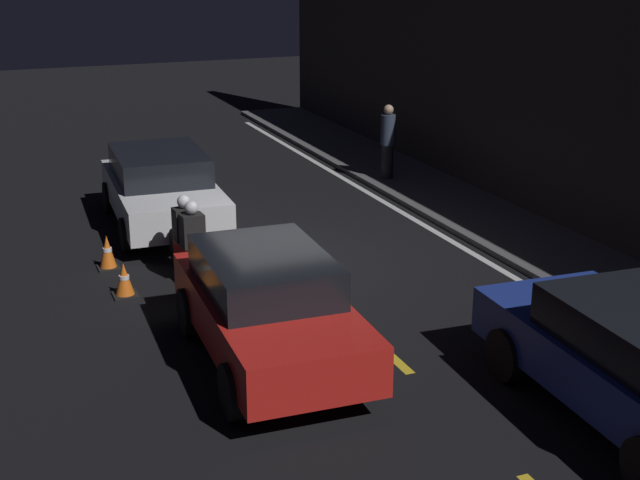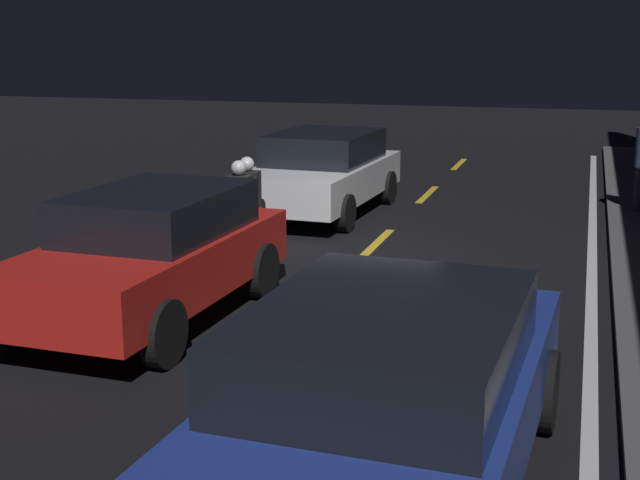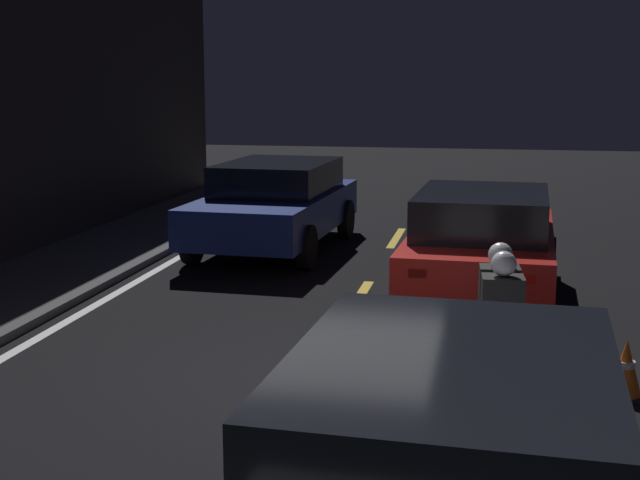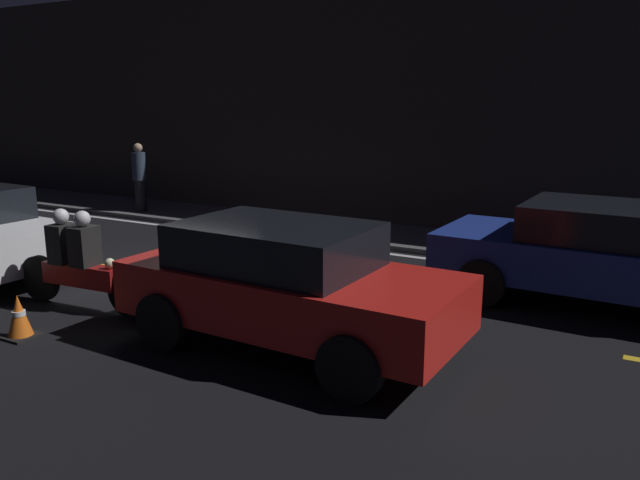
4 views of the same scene
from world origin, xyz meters
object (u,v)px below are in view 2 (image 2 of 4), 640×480
(sedan_white, at_px, (321,171))
(traffic_cone_near, at_px, (202,215))
(sedan_blue, at_px, (392,390))
(motorcycle, at_px, (243,209))
(taxi_red, at_px, (152,252))
(traffic_cone_mid, at_px, (167,233))

(sedan_white, distance_m, traffic_cone_near, 2.58)
(sedan_blue, distance_m, motorcycle, 7.39)
(sedan_blue, xyz_separation_m, motorcycle, (-6.42, -3.66, -0.13))
(sedan_blue, bearing_deg, taxi_red, 50.63)
(traffic_cone_near, distance_m, traffic_cone_mid, 1.37)
(sedan_blue, height_order, traffic_cone_near, sedan_blue)
(taxi_red, relative_size, motorcycle, 1.76)
(traffic_cone_mid, bearing_deg, taxi_red, 23.95)
(sedan_white, xyz_separation_m, motorcycle, (3.21, -0.26, -0.12))
(motorcycle, bearing_deg, traffic_cone_mid, -81.35)
(traffic_cone_mid, bearing_deg, sedan_white, 157.97)
(traffic_cone_near, bearing_deg, traffic_cone_mid, 1.46)
(taxi_red, bearing_deg, sedan_blue, 50.18)
(traffic_cone_mid, bearing_deg, sedan_blue, 37.90)
(taxi_red, distance_m, motorcycle, 3.31)
(sedan_white, bearing_deg, motorcycle, -1.77)
(sedan_white, height_order, traffic_cone_near, sedan_white)
(traffic_cone_near, bearing_deg, motorcycle, 46.57)
(taxi_red, height_order, traffic_cone_near, taxi_red)
(taxi_red, bearing_deg, motorcycle, -173.99)
(sedan_blue, bearing_deg, motorcycle, 32.45)
(sedan_white, relative_size, traffic_cone_near, 7.37)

